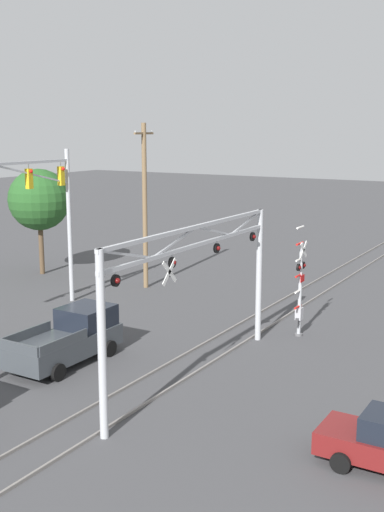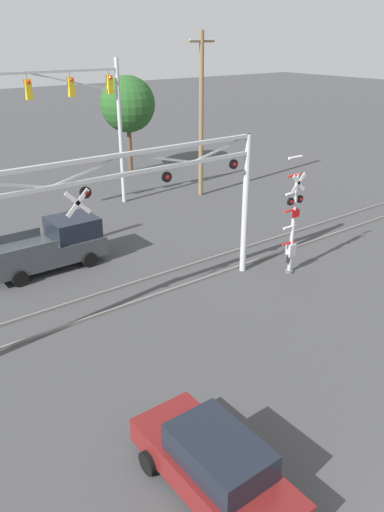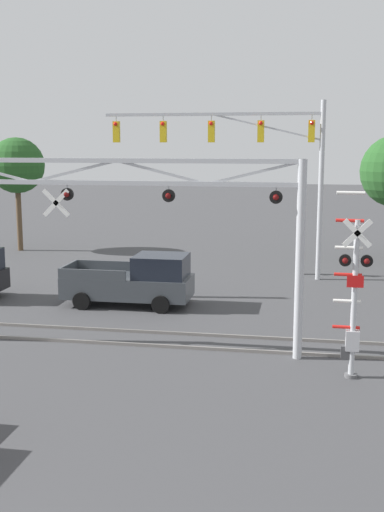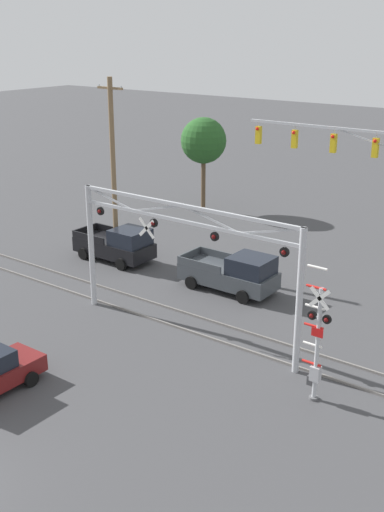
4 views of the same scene
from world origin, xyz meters
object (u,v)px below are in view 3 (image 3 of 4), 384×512
pickup_truck_lead (136,281)px  crossing_gantry (117,222)px  crossing_signal_mast (353,303)px  background_tree_beyond_span (17,166)px  traffic_signal_span (259,153)px

pickup_truck_lead → crossing_gantry: bearing=-80.4°
crossing_signal_mast → background_tree_beyond_span: background_tree_beyond_span is taller
pickup_truck_lead → background_tree_beyond_span: size_ratio=0.75×
crossing_signal_mast → background_tree_beyond_span: 26.16m
crossing_gantry → pickup_truck_lead: 6.23m
pickup_truck_lead → background_tree_beyond_span: 16.22m
crossing_gantry → background_tree_beyond_span: size_ratio=1.67×
crossing_signal_mast → pickup_truck_lead: (-7.85, 6.76, -1.12)m
crossing_signal_mast → pickup_truck_lead: 10.41m
traffic_signal_span → crossing_gantry: bearing=-106.2°
pickup_truck_lead → background_tree_beyond_span: bearing=131.2°
crossing_gantry → background_tree_beyond_span: (-11.26, 17.19, 1.07)m
crossing_signal_mast → background_tree_beyond_span: (-18.19, 18.57, 2.95)m
crossing_signal_mast → pickup_truck_lead: crossing_signal_mast is taller
traffic_signal_span → pickup_truck_lead: size_ratio=2.06×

